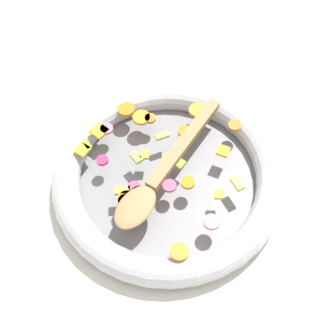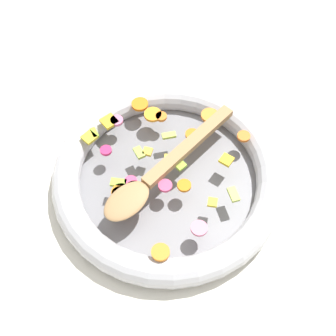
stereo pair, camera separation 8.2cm
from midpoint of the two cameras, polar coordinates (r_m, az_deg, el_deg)
ground_plane at (r=0.87m, az=-2.71°, el=-1.99°), size 4.00×4.00×0.00m
skillet at (r=0.85m, az=-2.77°, el=-1.23°), size 0.42×0.42×0.05m
chopped_vegetables at (r=0.83m, az=-4.51°, el=0.54°), size 0.34×0.31×0.01m
wooden_spoon at (r=0.80m, az=-3.84°, el=-0.94°), size 0.20×0.28×0.01m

